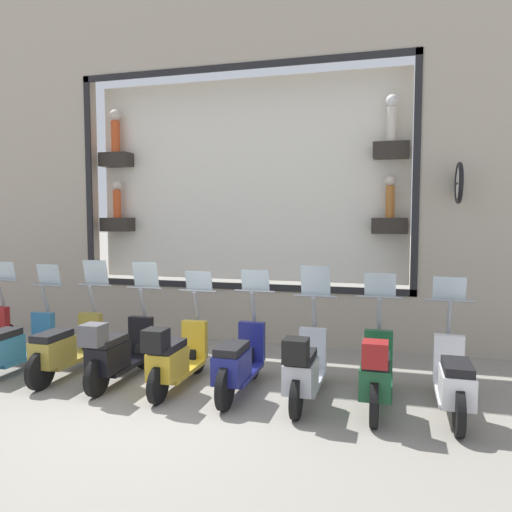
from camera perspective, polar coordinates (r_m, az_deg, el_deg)
name	(u,v)px	position (r m, az deg, el deg)	size (l,w,h in m)	color
ground_plane	(155,407)	(6.60, -11.43, -16.57)	(120.00, 120.00, 0.00)	gray
building_facade	(241,111)	(9.71, -1.73, 16.29)	(1.25, 36.00, 8.50)	#ADA08E
scooter_white_0	(454,381)	(6.49, 21.68, -13.11)	(1.80, 0.61, 1.58)	black
scooter_green_1	(376,372)	(6.39, 13.59, -12.78)	(1.80, 0.61, 1.60)	black
scooter_silver_2	(304,367)	(6.47, 5.51, -12.54)	(1.79, 0.61, 1.67)	black
scooter_navy_3	(238,362)	(6.75, -2.02, -12.02)	(1.81, 0.60, 1.59)	black
scooter_yellow_4	(175,357)	(6.99, -9.30, -11.32)	(1.80, 0.61, 1.54)	black
scooter_black_5	(117,351)	(7.40, -15.63, -10.45)	(1.80, 0.60, 1.66)	black
scooter_olive_6	(65,348)	(7.95, -20.96, -9.79)	(1.81, 0.61, 1.67)	black
scooter_teal_7	(15,346)	(8.50, -25.87, -9.21)	(1.79, 0.61, 1.58)	black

